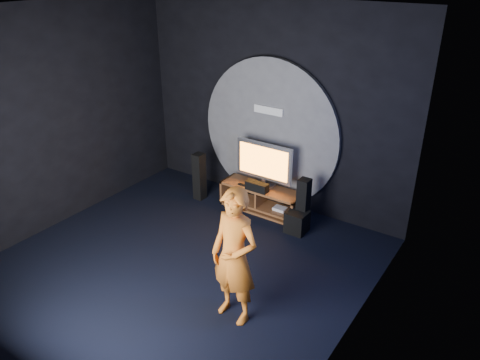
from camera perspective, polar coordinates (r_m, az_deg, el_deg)
name	(u,v)px	position (r m, az deg, el deg)	size (l,w,h in m)	color
floor	(181,266)	(6.95, -7.23, -10.31)	(5.00, 5.00, 0.00)	black
back_wall	(272,107)	(8.00, 3.90, 8.86)	(5.00, 0.04, 3.50)	black
left_wall	(52,120)	(7.90, -21.94, 6.83)	(0.04, 5.00, 3.50)	black
right_wall	(359,207)	(4.92, 14.28, -3.20)	(0.04, 5.00, 3.50)	black
ceiling	(164,10)	(5.66, -9.29, 19.76)	(5.00, 5.00, 0.01)	black
wall_disc_panel	(269,133)	(8.10, 3.61, 5.73)	(2.60, 0.11, 2.60)	#515156
media_console	(261,200)	(8.19, 2.64, -2.50)	(1.47, 0.45, 0.45)	brown
tv	(264,163)	(7.94, 2.95, 2.07)	(1.05, 0.22, 0.79)	silver
center_speaker	(257,186)	(7.93, 2.09, -0.80)	(0.40, 0.15, 0.15)	black
remote	(243,185)	(8.13, 0.34, -0.59)	(0.18, 0.05, 0.02)	black
tower_speaker_left	(199,176)	(8.51, -4.97, 0.44)	(0.18, 0.20, 0.88)	black
tower_speaker_right	(303,204)	(7.62, 7.71, -2.93)	(0.18, 0.20, 0.88)	black
subwoofer	(297,222)	(7.63, 6.96, -5.07)	(0.33, 0.33, 0.36)	black
player	(235,257)	(5.54, -0.67, -9.36)	(0.64, 0.42, 1.75)	#C6631B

